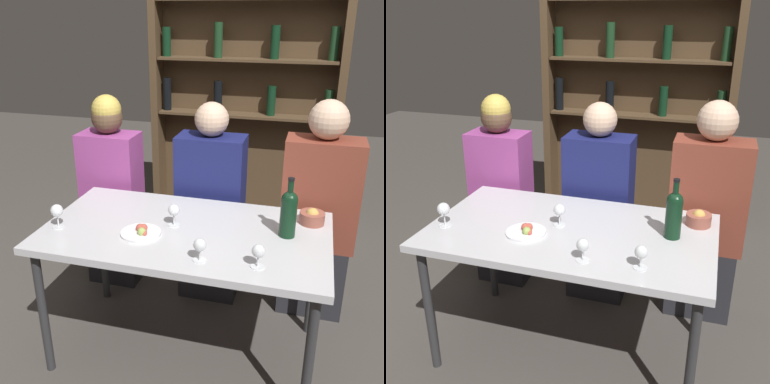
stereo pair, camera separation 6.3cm
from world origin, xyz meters
The scene contains 13 objects.
ground_plane centered at (0.00, 0.00, 0.00)m, with size 10.00×10.00×0.00m, color #47423D.
dining_table centered at (0.00, 0.00, 0.67)m, with size 1.39×0.78×0.73m.
wine_rack_wall centered at (0.00, 1.68, 1.07)m, with size 1.50×0.21×2.06m.
wine_bottle centered at (0.48, 0.06, 0.86)m, with size 0.08×0.08×0.29m.
wine_glass_0 centered at (-0.07, 0.02, 0.81)m, with size 0.06×0.06×0.11m.
wine_glass_1 centered at (0.39, -0.25, 0.80)m, with size 0.06×0.06×0.10m.
wine_glass_2 centered at (0.14, -0.27, 0.80)m, with size 0.06×0.06×0.10m.
wine_glass_3 centered at (-0.61, -0.15, 0.82)m, with size 0.06×0.06×0.12m.
food_plate_0 centered at (-0.19, -0.11, 0.75)m, with size 0.19×0.19×0.05m.
snack_bowl centered at (0.59, 0.23, 0.77)m, with size 0.12×0.12×0.08m.
seated_person_left centered at (-0.66, 0.56, 0.61)m, with size 0.37×0.22×1.26m.
seated_person_center centered at (-0.01, 0.56, 0.59)m, with size 0.40×0.22×1.25m.
seated_person_right centered at (0.63, 0.56, 0.61)m, with size 0.42×0.22×1.30m.
Camera 1 is at (0.56, -1.88, 1.73)m, focal length 42.00 mm.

